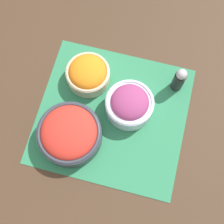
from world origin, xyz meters
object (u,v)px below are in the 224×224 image
object	(u,v)px
tomato_bowl	(70,134)
carrot_bowl	(88,74)
onion_bowl	(129,104)
pepper_shaker	(179,79)

from	to	relation	value
tomato_bowl	carrot_bowl	size ratio (longest dim) A/B	1.37
onion_bowl	carrot_bowl	world-z (taller)	onion_bowl
onion_bowl	carrot_bowl	bearing A→B (deg)	65.60
onion_bowl	tomato_bowl	world-z (taller)	tomato_bowl
onion_bowl	tomato_bowl	size ratio (longest dim) A/B	0.77
carrot_bowl	pepper_shaker	size ratio (longest dim) A/B	1.29
carrot_bowl	pepper_shaker	bearing A→B (deg)	-80.87
pepper_shaker	carrot_bowl	bearing A→B (deg)	99.13
pepper_shaker	onion_bowl	bearing A→B (deg)	131.16
tomato_bowl	pepper_shaker	distance (m)	0.39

